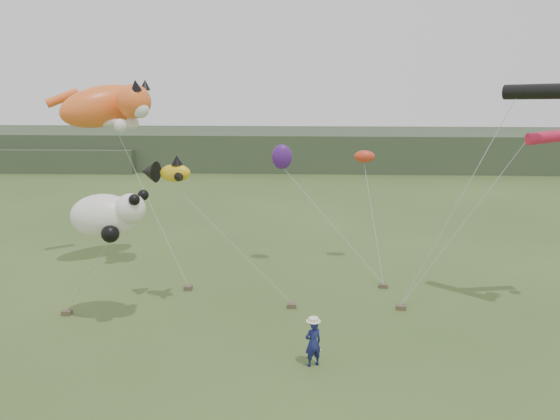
# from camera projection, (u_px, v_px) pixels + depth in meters

# --- Properties ---
(ground) EXTENTS (120.00, 120.00, 0.00)m
(ground) POSITION_uv_depth(u_px,v_px,m) (288.00, 362.00, 19.72)
(ground) COLOR #385123
(ground) RESTS_ON ground
(headland) EXTENTS (90.00, 13.00, 4.00)m
(headland) POSITION_uv_depth(u_px,v_px,m) (272.00, 149.00, 62.75)
(headland) COLOR #2D3D28
(headland) RESTS_ON ground
(festival_attendant) EXTENTS (0.76, 0.66, 1.75)m
(festival_attendant) POSITION_uv_depth(u_px,v_px,m) (313.00, 343.00, 19.30)
(festival_attendant) COLOR navy
(festival_attendant) RESTS_ON ground
(sandbag_anchors) EXTENTS (14.98, 4.04, 0.20)m
(sandbag_anchors) POSITION_uv_depth(u_px,v_px,m) (268.00, 299.00, 25.04)
(sandbag_anchors) COLOR brown
(sandbag_anchors) RESTS_ON ground
(cat_kite) EXTENTS (6.06, 4.63, 2.79)m
(cat_kite) POSITION_uv_depth(u_px,v_px,m) (110.00, 106.00, 27.73)
(cat_kite) COLOR orange
(cat_kite) RESTS_ON ground
(fish_kite) EXTENTS (2.45, 1.62, 1.21)m
(fish_kite) POSITION_uv_depth(u_px,v_px,m) (165.00, 172.00, 23.20)
(fish_kite) COLOR gold
(fish_kite) RESTS_ON ground
(tube_kites) EXTENTS (4.01, 2.56, 2.82)m
(tube_kites) POSITION_uv_depth(u_px,v_px,m) (559.00, 107.00, 22.05)
(tube_kites) COLOR black
(tube_kites) RESTS_ON ground
(panda_kite) EXTENTS (3.19, 2.07, 1.98)m
(panda_kite) POSITION_uv_depth(u_px,v_px,m) (108.00, 216.00, 21.94)
(panda_kite) COLOR white
(panda_kite) RESTS_ON ground
(misc_kites) EXTENTS (5.45, 1.32, 1.30)m
(misc_kites) POSITION_uv_depth(u_px,v_px,m) (309.00, 157.00, 28.60)
(misc_kites) COLOR red
(misc_kites) RESTS_ON ground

